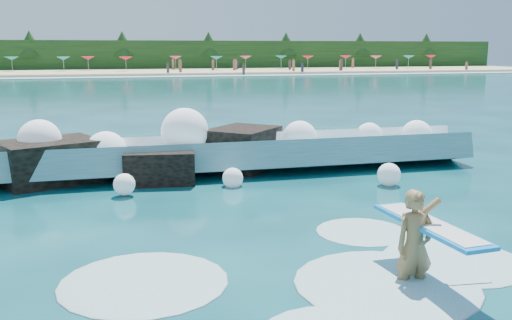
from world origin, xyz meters
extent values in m
plane|color=#083440|center=(0.00, 0.00, 0.00)|extent=(200.00, 200.00, 0.00)
cube|color=tan|center=(0.00, 78.00, 0.20)|extent=(140.00, 20.00, 0.40)
cube|color=silver|center=(0.00, 67.00, 0.04)|extent=(140.00, 5.00, 0.08)
cube|color=black|center=(0.00, 88.00, 2.50)|extent=(140.00, 4.00, 5.00)
cube|color=teal|center=(1.33, 6.32, 0.41)|extent=(16.36, 2.49, 1.37)
cube|color=white|center=(1.33, 7.12, 0.82)|extent=(16.36, 1.15, 0.64)
cube|color=black|center=(-3.37, 6.33, 0.48)|extent=(3.14, 2.81, 1.39)
cube|color=black|center=(-0.37, 5.53, 0.38)|extent=(2.12, 1.75, 1.07)
cube|color=black|center=(2.33, 6.73, 0.53)|extent=(2.72, 2.74, 1.50)
imported|color=olive|center=(2.88, -2.68, 0.61)|extent=(0.68, 0.45, 1.85)
cube|color=#0D8BEA|center=(3.16, -2.63, 0.93)|extent=(0.74, 2.56, 0.06)
cube|color=white|center=(3.16, -2.63, 0.94)|extent=(0.62, 2.34, 0.06)
cylinder|color=black|center=(3.06, -3.88, 0.45)|extent=(0.01, 0.91, 0.43)
sphere|color=white|center=(-3.63, 6.63, 1.13)|extent=(1.22, 1.22, 1.22)
sphere|color=white|center=(-1.82, 6.35, 0.77)|extent=(1.22, 1.22, 1.22)
sphere|color=white|center=(0.52, 6.74, 1.22)|extent=(1.46, 1.46, 1.46)
sphere|color=white|center=(2.65, 6.06, 0.60)|extent=(0.79, 0.79, 0.79)
sphere|color=white|center=(4.14, 6.54, 0.93)|extent=(1.08, 1.08, 1.08)
sphere|color=white|center=(6.61, 6.67, 0.88)|extent=(0.87, 0.87, 0.87)
sphere|color=white|center=(8.25, 6.47, 0.85)|extent=(1.02, 1.02, 1.02)
sphere|color=white|center=(-1.41, 4.11, 0.31)|extent=(0.56, 0.56, 0.56)
sphere|color=white|center=(1.50, 4.48, 0.22)|extent=(0.57, 0.57, 0.57)
sphere|color=white|center=(5.67, 3.44, 0.31)|extent=(0.64, 0.64, 0.64)
ellipsoid|color=silver|center=(2.44, -2.61, 0.00)|extent=(3.00, 3.00, 0.15)
ellipsoid|color=silver|center=(4.08, -2.00, 0.00)|extent=(2.52, 2.52, 0.13)
ellipsoid|color=silver|center=(-1.32, -1.56, 0.00)|extent=(2.76, 2.76, 0.14)
ellipsoid|color=silver|center=(3.21, -0.08, 0.00)|extent=(1.91, 1.91, 0.10)
cone|color=teal|center=(-14.83, 81.53, 2.25)|extent=(2.00, 2.00, 0.50)
cone|color=teal|center=(-7.44, 79.68, 2.25)|extent=(2.00, 2.00, 0.50)
cone|color=red|center=(-3.96, 80.95, 2.25)|extent=(2.00, 2.00, 0.50)
cone|color=red|center=(1.52, 77.98, 2.25)|extent=(2.00, 2.00, 0.50)
cone|color=#D43E66|center=(9.41, 81.88, 2.25)|extent=(2.00, 2.00, 0.50)
cone|color=teal|center=(15.31, 78.15, 2.25)|extent=(2.00, 2.00, 0.50)
cone|color=#D43E66|center=(20.70, 81.04, 2.25)|extent=(2.00, 2.00, 0.50)
cone|color=teal|center=(27.10, 82.14, 2.25)|extent=(2.00, 2.00, 0.50)
cone|color=red|center=(31.21, 80.39, 2.25)|extent=(2.00, 2.00, 0.50)
cone|color=red|center=(38.36, 81.20, 2.25)|extent=(2.00, 2.00, 0.50)
cone|color=#D43E66|center=(42.59, 78.36, 2.25)|extent=(2.00, 2.00, 0.50)
cone|color=teal|center=(48.80, 78.51, 2.25)|extent=(2.00, 2.00, 0.50)
cone|color=red|center=(55.42, 82.34, 2.25)|extent=(2.00, 2.00, 0.50)
cube|color=#8C664C|center=(39.76, 78.40, 1.16)|extent=(0.35, 0.22, 1.52)
cube|color=#262633|center=(-6.38, 72.36, 1.09)|extent=(0.35, 0.22, 1.37)
cube|color=brown|center=(8.76, 71.06, 1.14)|extent=(0.35, 0.22, 1.48)
cube|color=#3F332D|center=(23.60, 80.18, 1.09)|extent=(0.35, 0.22, 1.38)
cube|color=#262633|center=(33.38, 78.39, 1.12)|extent=(0.35, 0.22, 1.44)
cube|color=#3F332D|center=(32.30, 72.82, 1.16)|extent=(0.35, 0.22, 1.52)
cube|color=#8C664C|center=(-13.65, 72.27, 1.15)|extent=(0.35, 0.22, 1.50)
cube|color=#262633|center=(19.89, 80.42, 1.17)|extent=(0.35, 0.22, 1.55)
cube|color=#3F332D|center=(43.96, 73.55, 1.12)|extent=(0.35, 0.22, 1.43)
cube|color=#3F332D|center=(-11.08, 80.69, 1.12)|extent=(0.35, 0.22, 1.43)
cube|color=#262633|center=(53.72, 69.26, 0.77)|extent=(0.35, 0.22, 1.37)
cube|color=brown|center=(28.33, 69.05, 0.85)|extent=(0.35, 0.22, 1.53)
cube|color=#3F332D|center=(45.88, 73.03, 1.17)|extent=(0.35, 0.22, 1.54)
cube|color=#262633|center=(26.68, 76.13, 1.09)|extent=(0.35, 0.22, 1.38)
cube|color=brown|center=(12.65, 68.00, 0.79)|extent=(0.35, 0.22, 1.43)
cube|color=#3F332D|center=(52.54, 70.24, 1.12)|extent=(0.35, 0.22, 1.45)
cube|color=#8C664C|center=(22.88, 71.07, 1.16)|extent=(0.35, 0.22, 1.53)
camera|label=1|loc=(-1.79, -10.39, 3.72)|focal=40.00mm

